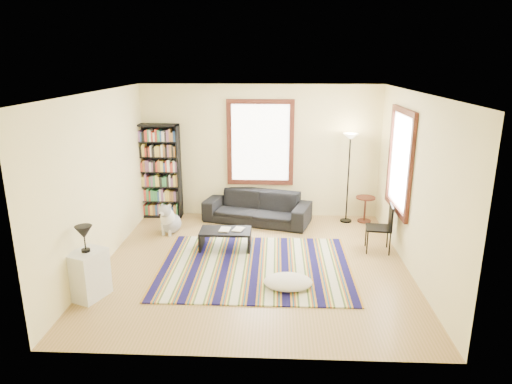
{
  "coord_description": "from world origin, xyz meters",
  "views": [
    {
      "loc": [
        0.34,
        -6.96,
        3.28
      ],
      "look_at": [
        0.0,
        0.5,
        1.1
      ],
      "focal_mm": 32.0,
      "sensor_mm": 36.0,
      "label": 1
    }
  ],
  "objects_px": {
    "sofa": "(257,207)",
    "white_cabinet": "(89,274)",
    "folding_chair": "(378,228)",
    "dog": "(171,217)",
    "coffee_table": "(225,239)",
    "bookshelf": "(159,171)",
    "floor_cushion": "(288,282)",
    "side_table": "(365,209)",
    "floor_lamp": "(348,179)"
  },
  "relations": [
    {
      "from": "bookshelf",
      "to": "dog",
      "type": "relative_size",
      "value": 3.21
    },
    {
      "from": "floor_cushion",
      "to": "dog",
      "type": "relative_size",
      "value": 1.18
    },
    {
      "from": "coffee_table",
      "to": "floor_lamp",
      "type": "bearing_deg",
      "value": 33.35
    },
    {
      "from": "floor_cushion",
      "to": "folding_chair",
      "type": "height_order",
      "value": "folding_chair"
    },
    {
      "from": "white_cabinet",
      "to": "dog",
      "type": "height_order",
      "value": "white_cabinet"
    },
    {
      "from": "bookshelf",
      "to": "folding_chair",
      "type": "distance_m",
      "value": 4.64
    },
    {
      "from": "folding_chair",
      "to": "floor_lamp",
      "type": "bearing_deg",
      "value": 109.01
    },
    {
      "from": "sofa",
      "to": "dog",
      "type": "relative_size",
      "value": 3.47
    },
    {
      "from": "floor_lamp",
      "to": "dog",
      "type": "height_order",
      "value": "floor_lamp"
    },
    {
      "from": "bookshelf",
      "to": "coffee_table",
      "type": "xyz_separation_m",
      "value": [
        1.59,
        -1.73,
        -0.82
      ]
    },
    {
      "from": "coffee_table",
      "to": "dog",
      "type": "height_order",
      "value": "dog"
    },
    {
      "from": "coffee_table",
      "to": "side_table",
      "type": "relative_size",
      "value": 1.67
    },
    {
      "from": "bookshelf",
      "to": "side_table",
      "type": "relative_size",
      "value": 3.7
    },
    {
      "from": "bookshelf",
      "to": "side_table",
      "type": "bearing_deg",
      "value": -2.24
    },
    {
      "from": "coffee_table",
      "to": "white_cabinet",
      "type": "distance_m",
      "value": 2.52
    },
    {
      "from": "sofa",
      "to": "coffee_table",
      "type": "relative_size",
      "value": 2.41
    },
    {
      "from": "sofa",
      "to": "side_table",
      "type": "distance_m",
      "value": 2.25
    },
    {
      "from": "coffee_table",
      "to": "folding_chair",
      "type": "bearing_deg",
      "value": 0.88
    },
    {
      "from": "coffee_table",
      "to": "floor_cushion",
      "type": "distance_m",
      "value": 1.77
    },
    {
      "from": "white_cabinet",
      "to": "coffee_table",
      "type": "bearing_deg",
      "value": 67.43
    },
    {
      "from": "floor_cushion",
      "to": "folding_chair",
      "type": "bearing_deg",
      "value": 41.73
    },
    {
      "from": "side_table",
      "to": "dog",
      "type": "distance_m",
      "value": 3.99
    },
    {
      "from": "side_table",
      "to": "sofa",
      "type": "bearing_deg",
      "value": -177.45
    },
    {
      "from": "white_cabinet",
      "to": "sofa",
      "type": "bearing_deg",
      "value": 76.92
    },
    {
      "from": "bookshelf",
      "to": "floor_lamp",
      "type": "height_order",
      "value": "bookshelf"
    },
    {
      "from": "dog",
      "to": "side_table",
      "type": "bearing_deg",
      "value": 28.87
    },
    {
      "from": "floor_cushion",
      "to": "white_cabinet",
      "type": "bearing_deg",
      "value": -171.87
    },
    {
      "from": "floor_lamp",
      "to": "folding_chair",
      "type": "relative_size",
      "value": 2.16
    },
    {
      "from": "coffee_table",
      "to": "side_table",
      "type": "bearing_deg",
      "value": 29.54
    },
    {
      "from": "white_cabinet",
      "to": "folding_chair",
      "type": "bearing_deg",
      "value": 44.07
    },
    {
      "from": "bookshelf",
      "to": "floor_cushion",
      "type": "relative_size",
      "value": 2.73
    },
    {
      "from": "folding_chair",
      "to": "white_cabinet",
      "type": "relative_size",
      "value": 1.23
    },
    {
      "from": "coffee_table",
      "to": "side_table",
      "type": "xyz_separation_m",
      "value": [
        2.75,
        1.56,
        0.09
      ]
    },
    {
      "from": "bookshelf",
      "to": "floor_cushion",
      "type": "bearing_deg",
      "value": -49.43
    },
    {
      "from": "coffee_table",
      "to": "dog",
      "type": "xyz_separation_m",
      "value": [
        -1.16,
        0.76,
        0.13
      ]
    },
    {
      "from": "coffee_table",
      "to": "dog",
      "type": "bearing_deg",
      "value": 146.53
    },
    {
      "from": "bookshelf",
      "to": "floor_lamp",
      "type": "relative_size",
      "value": 1.08
    },
    {
      "from": "bookshelf",
      "to": "floor_cushion",
      "type": "xyz_separation_m",
      "value": [
        2.68,
        -3.13,
        -0.91
      ]
    },
    {
      "from": "folding_chair",
      "to": "white_cabinet",
      "type": "height_order",
      "value": "folding_chair"
    },
    {
      "from": "side_table",
      "to": "dog",
      "type": "bearing_deg",
      "value": -168.5
    },
    {
      "from": "coffee_table",
      "to": "white_cabinet",
      "type": "height_order",
      "value": "white_cabinet"
    },
    {
      "from": "sofa",
      "to": "white_cabinet",
      "type": "distance_m",
      "value": 3.96
    },
    {
      "from": "sofa",
      "to": "white_cabinet",
      "type": "relative_size",
      "value": 3.1
    },
    {
      "from": "folding_chair",
      "to": "dog",
      "type": "height_order",
      "value": "folding_chair"
    },
    {
      "from": "side_table",
      "to": "floor_lamp",
      "type": "bearing_deg",
      "value": 179.99
    },
    {
      "from": "floor_cushion",
      "to": "side_table",
      "type": "distance_m",
      "value": 3.4
    },
    {
      "from": "sofa",
      "to": "floor_cushion",
      "type": "bearing_deg",
      "value": -62.58
    },
    {
      "from": "side_table",
      "to": "coffee_table",
      "type": "bearing_deg",
      "value": -150.46
    },
    {
      "from": "bookshelf",
      "to": "folding_chair",
      "type": "xyz_separation_m",
      "value": [
        4.29,
        -1.69,
        -0.57
      ]
    },
    {
      "from": "coffee_table",
      "to": "folding_chair",
      "type": "relative_size",
      "value": 1.05
    }
  ]
}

